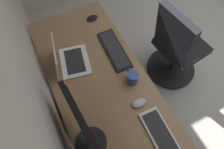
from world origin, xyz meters
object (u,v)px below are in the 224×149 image
laptop_leftmost (67,60)px  mouse_main (139,103)px  coffee_mug (133,78)px  keyboard_spare (114,50)px  office_chair (176,49)px  drawer_pedestal (104,109)px  monitor_primary (88,134)px  keyboard_main (163,139)px  mouse_spare (92,18)px

laptop_leftmost → mouse_main: 0.63m
coffee_mug → mouse_main: bearing=165.6°
keyboard_spare → office_chair: 0.72m
drawer_pedestal → coffee_mug: (-0.02, -0.24, 0.43)m
monitor_primary → office_chair: (0.50, -1.11, -0.50)m
keyboard_main → office_chair: bearing=-45.1°
monitor_primary → keyboard_spare: bearing=-37.9°
keyboard_main → keyboard_spare: same height
keyboard_spare → office_chair: size_ratio=0.44×
keyboard_spare → mouse_spare: 0.40m
keyboard_spare → mouse_main: 0.50m
drawer_pedestal → keyboard_main: bearing=-156.2°
keyboard_main → office_chair: office_chair is taller
keyboard_main → drawer_pedestal: bearing=23.8°
mouse_spare → drawer_pedestal: bearing=161.7°
keyboard_main → coffee_mug: (0.46, -0.03, 0.04)m
monitor_primary → mouse_spare: size_ratio=5.30×
coffee_mug → office_chair: office_chair is taller
keyboard_main → coffee_mug: size_ratio=3.38×
monitor_primary → mouse_spare: bearing=-23.9°
drawer_pedestal → coffee_mug: bearing=-94.2°
keyboard_spare → laptop_leftmost: bearing=83.0°
drawer_pedestal → monitor_primary: monitor_primary is taller
drawer_pedestal → monitor_primary: size_ratio=1.26×
keyboard_spare → mouse_spare: size_ratio=4.09×
monitor_primary → coffee_mug: monitor_primary is taller
monitor_primary → keyboard_spare: size_ratio=1.30×
keyboard_spare → drawer_pedestal: bearing=139.6°
office_chair → coffee_mug: bearing=108.9°
mouse_main → office_chair: (0.41, -0.71, -0.29)m
drawer_pedestal → office_chair: bearing=-77.0°
laptop_leftmost → coffee_mug: bearing=-133.8°
monitor_primary → keyboard_main: monitor_primary is taller
keyboard_main → mouse_spare: (1.17, -0.02, 0.01)m
keyboard_spare → mouse_spare: mouse_spare is taller
office_chair → mouse_spare: bearing=54.2°
laptop_leftmost → mouse_main: bearing=-148.8°
office_chair → keyboard_spare: bearing=82.5°
drawer_pedestal → office_chair: office_chair is taller
monitor_primary → keyboard_main: 0.51m
office_chair → keyboard_main: bearing=134.9°
mouse_spare → coffee_mug: bearing=-179.0°
mouse_main → mouse_spare: same height
coffee_mug → office_chair: 0.77m
drawer_pedestal → mouse_spare: bearing=-18.3°
keyboard_main → mouse_spare: 1.17m
keyboard_main → coffee_mug: bearing=-3.7°
coffee_mug → laptop_leftmost: bearing=46.2°
coffee_mug → drawer_pedestal: bearing=85.8°
monitor_primary → keyboard_main: bearing=-114.2°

